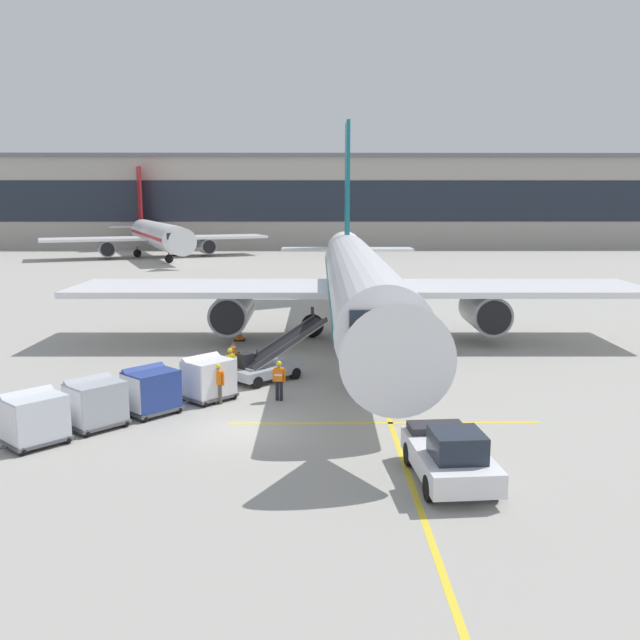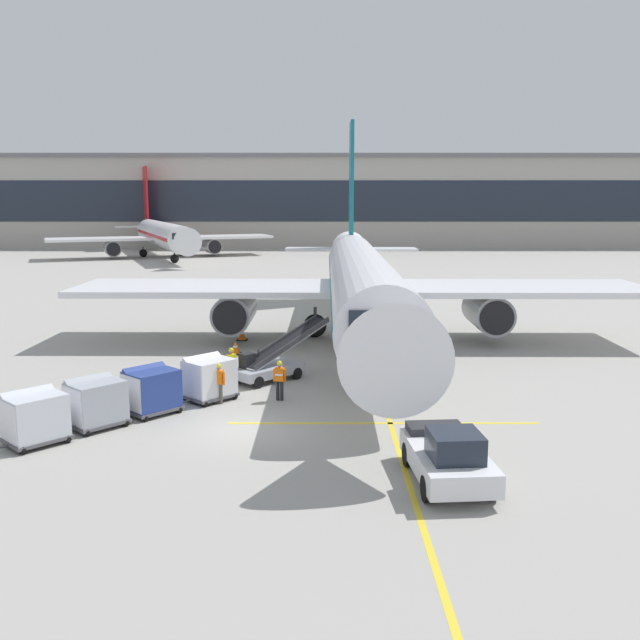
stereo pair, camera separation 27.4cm
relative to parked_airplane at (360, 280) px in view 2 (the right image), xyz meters
The scene contains 18 objects.
ground_plane 18.14m from the parked_airplane, 107.53° to the right, with size 600.00×600.00×0.00m, color #9E9B93.
parked_airplane is the anchor object (origin of this frame).
belt_loader 11.08m from the parked_airplane, 116.52° to the right, with size 4.76×4.68×2.71m.
baggage_cart_lead 15.11m from the parked_airplane, 119.15° to the right, with size 2.54×2.55×1.91m.
baggage_cart_second 17.76m from the parked_airplane, 121.79° to the right, with size 2.54×2.55×1.91m.
baggage_cart_third 20.10m from the parked_airplane, 123.32° to the right, with size 2.54×2.55×1.91m.
baggage_cart_fourth 22.46m from the parked_airplane, 124.11° to the right, with size 2.54×2.55×1.91m.
pushback_tug 22.11m from the parked_airplane, 86.29° to the right, with size 2.44×4.55×1.83m.
ground_crew_by_loader 15.38m from the parked_airplane, 116.42° to the right, with size 0.55×0.35×1.74m.
ground_crew_by_carts 14.00m from the parked_airplane, 107.79° to the right, with size 0.56×0.33×1.74m.
ground_crew_marshaller 12.65m from the parked_airplane, 122.20° to the right, with size 0.44×0.44×1.74m.
ground_crew_wingwalker 14.70m from the parked_airplane, 123.10° to the right, with size 0.53×0.38×1.74m.
safety_cone_engine_keepout 8.85m from the parked_airplane, 151.02° to the right, with size 0.66×0.66×0.74m.
safety_cone_wingtip 7.96m from the parked_airplane, behind, with size 0.65×0.65×0.73m.
apron_guidance_line_lead_in 3.76m from the parked_airplane, 73.87° to the right, with size 0.20×110.00×0.01m.
apron_guidance_line_stop_bar 16.61m from the parked_airplane, 90.03° to the right, with size 12.00×0.20×0.01m.
terminal_building 90.78m from the parked_airplane, 86.92° to the left, with size 149.09×20.88×16.33m.
distant_airplane 67.62m from the parked_airplane, 112.61° to the left, with size 32.86×40.75×13.97m.
Camera 2 is at (2.88, -25.06, 8.51)m, focal length 39.19 mm.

